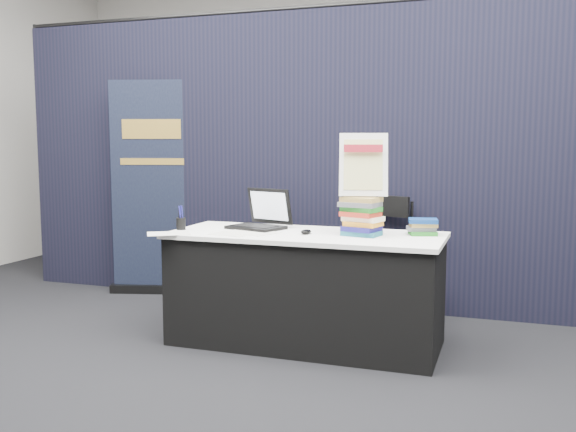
# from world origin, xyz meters

# --- Properties ---
(floor) EXTENTS (8.00, 8.00, 0.00)m
(floor) POSITION_xyz_m (0.00, 0.00, 0.00)
(floor) COLOR black
(floor) RESTS_ON ground
(wall_back) EXTENTS (8.00, 0.02, 3.50)m
(wall_back) POSITION_xyz_m (0.00, 4.00, 1.75)
(wall_back) COLOR #B7B4AD
(wall_back) RESTS_ON floor
(drape_partition) EXTENTS (6.00, 0.08, 2.40)m
(drape_partition) POSITION_xyz_m (0.00, 1.60, 1.20)
(drape_partition) COLOR black
(drape_partition) RESTS_ON floor
(display_table) EXTENTS (1.80, 0.75, 0.75)m
(display_table) POSITION_xyz_m (0.00, 0.55, 0.38)
(display_table) COLOR black
(display_table) RESTS_ON floor
(laptop) EXTENTS (0.42, 0.39, 0.27)m
(laptop) POSITION_xyz_m (-0.39, 0.68, 0.81)
(laptop) COLOR black
(laptop) RESTS_ON display_table
(mouse) EXTENTS (0.08, 0.11, 0.03)m
(mouse) POSITION_xyz_m (0.02, 0.51, 0.77)
(mouse) COLOR black
(mouse) RESTS_ON display_table
(brochure_left) EXTENTS (0.34, 0.31, 0.00)m
(brochure_left) POSITION_xyz_m (-0.84, 0.23, 0.75)
(brochure_left) COLOR silver
(brochure_left) RESTS_ON display_table
(brochure_mid) EXTENTS (0.28, 0.22, 0.00)m
(brochure_mid) POSITION_xyz_m (-0.45, 0.34, 0.75)
(brochure_mid) COLOR silver
(brochure_mid) RESTS_ON display_table
(brochure_right) EXTENTS (0.40, 0.34, 0.00)m
(brochure_right) POSITION_xyz_m (-0.35, 0.47, 0.75)
(brochure_right) COLOR silver
(brochure_right) RESTS_ON display_table
(pen_cup) EXTENTS (0.08, 0.08, 0.08)m
(pen_cup) POSITION_xyz_m (-0.86, 0.43, 0.79)
(pen_cup) COLOR black
(pen_cup) RESTS_ON display_table
(book_stack_tall) EXTENTS (0.27, 0.23, 0.25)m
(book_stack_tall) POSITION_xyz_m (0.37, 0.56, 0.87)
(book_stack_tall) COLOR #1C5D6C
(book_stack_tall) RESTS_ON display_table
(book_stack_short) EXTENTS (0.22, 0.19, 0.11)m
(book_stack_short) POSITION_xyz_m (0.73, 0.72, 0.80)
(book_stack_short) COLOR #1B681C
(book_stack_short) RESTS_ON display_table
(info_sign) EXTENTS (0.33, 0.19, 0.42)m
(info_sign) POSITION_xyz_m (0.37, 0.59, 1.20)
(info_sign) COLOR black
(info_sign) RESTS_ON book_stack_tall
(pullup_banner) EXTENTS (0.80, 0.31, 1.88)m
(pullup_banner) POSITION_xyz_m (-1.71, 1.50, 0.84)
(pullup_banner) COLOR black
(pullup_banner) RESTS_ON floor
(stacking_chair) EXTENTS (0.54, 0.56, 0.93)m
(stacking_chair) POSITION_xyz_m (0.36, 1.32, 0.52)
(stacking_chair) COLOR black
(stacking_chair) RESTS_ON floor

